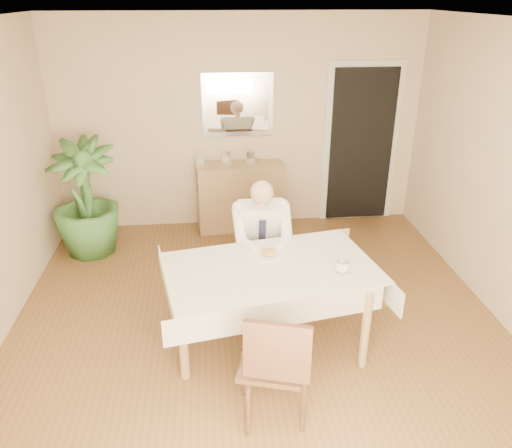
{
  "coord_description": "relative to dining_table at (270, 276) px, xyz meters",
  "views": [
    {
      "loc": [
        -0.38,
        -3.57,
        2.79
      ],
      "look_at": [
        0.0,
        0.35,
        0.95
      ],
      "focal_mm": 35.0,
      "sensor_mm": 36.0,
      "label": 1
    }
  ],
  "objects": [
    {
      "name": "photo_frame_left",
      "position": [
        -0.57,
        2.41,
        0.26
      ],
      "size": [
        0.1,
        0.02,
        0.14
      ],
      "primitive_type": "cube",
      "color": "silver",
      "rests_on": "sideboard"
    },
    {
      "name": "coffee_mug",
      "position": [
        0.56,
        -0.13,
        0.13
      ],
      "size": [
        0.14,
        0.14,
        0.1
      ],
      "primitive_type": "imported",
      "rotation": [
        0.0,
        0.0,
        0.12
      ],
      "color": "white",
      "rests_on": "dining_table"
    },
    {
      "name": "photo_frame_center",
      "position": [
        -0.26,
        2.47,
        0.26
      ],
      "size": [
        0.1,
        0.02,
        0.14
      ],
      "primitive_type": "cube",
      "color": "silver",
      "rests_on": "sideboard"
    },
    {
      "name": "potted_palm",
      "position": [
        -1.88,
        1.88,
        0.0
      ],
      "size": [
        0.82,
        0.82,
        1.35
      ],
      "primitive_type": "imported",
      "rotation": [
        0.0,
        0.0,
        -0.09
      ],
      "color": "#2E5724",
      "rests_on": "ground"
    },
    {
      "name": "photo_frame_right",
      "position": [
        0.05,
        2.42,
        0.26
      ],
      "size": [
        0.1,
        0.02,
        0.14
      ],
      "primitive_type": "cube",
      "color": "silver",
      "rests_on": "sideboard"
    },
    {
      "name": "chair_near",
      "position": [
        -0.08,
        -0.89,
        -0.14
      ],
      "size": [
        0.54,
        0.55,
        0.93
      ],
      "rotation": [
        0.0,
        0.0,
        -0.28
      ],
      "color": "#3B2115",
      "rests_on": "ground"
    },
    {
      "name": "chair_far",
      "position": [
        0.0,
        0.88,
        -0.18
      ],
      "size": [
        0.43,
        0.43,
        0.87
      ],
      "rotation": [
        0.0,
        0.0,
        -0.05
      ],
      "color": "#3B2115",
      "rests_on": "ground"
    },
    {
      "name": "fork",
      "position": [
        -0.03,
        0.14,
        0.11
      ],
      "size": [
        0.01,
        0.13,
        0.01
      ],
      "primitive_type": "cylinder",
      "rotation": [
        1.57,
        0.0,
        0.0
      ],
      "color": "silver",
      "rests_on": "dining_table"
    },
    {
      "name": "mirror",
      "position": [
        -0.1,
        2.54,
        0.88
      ],
      "size": [
        0.86,
        0.04,
        0.76
      ],
      "color": "silver",
      "rests_on": "room"
    },
    {
      "name": "sideboard",
      "position": [
        -0.1,
        2.39,
        -0.24
      ],
      "size": [
        1.1,
        0.47,
        0.86
      ],
      "primitive_type": "cube",
      "rotation": [
        0.0,
        0.0,
        0.1
      ],
      "color": "#96784D",
      "rests_on": "ground"
    },
    {
      "name": "dining_table",
      "position": [
        0.0,
        0.0,
        0.0
      ],
      "size": [
        1.9,
        1.33,
        0.75
      ],
      "rotation": [
        0.0,
        0.0,
        0.19
      ],
      "color": "#96784D",
      "rests_on": "ground"
    },
    {
      "name": "plate",
      "position": [
        0.01,
        0.2,
        0.09
      ],
      "size": [
        0.26,
        0.26,
        0.02
      ],
      "primitive_type": "cylinder",
      "color": "white",
      "rests_on": "dining_table"
    },
    {
      "name": "knife",
      "position": [
        0.05,
        0.14,
        0.11
      ],
      "size": [
        0.01,
        0.13,
        0.01
      ],
      "primitive_type": "cylinder",
      "rotation": [
        1.57,
        0.0,
        0.0
      ],
      "color": "silver",
      "rests_on": "dining_table"
    },
    {
      "name": "room",
      "position": [
        -0.08,
        0.07,
        0.63
      ],
      "size": [
        5.0,
        5.02,
        2.6
      ],
      "color": "brown",
      "rests_on": "ground"
    },
    {
      "name": "food",
      "position": [
        0.01,
        0.2,
        0.11
      ],
      "size": [
        0.14,
        0.14,
        0.06
      ],
      "primitive_type": "ellipsoid",
      "color": "olive",
      "rests_on": "dining_table"
    },
    {
      "name": "doorway",
      "position": [
        1.47,
        2.53,
        0.33
      ],
      "size": [
        0.96,
        0.07,
        2.1
      ],
      "color": "silver",
      "rests_on": "ground"
    },
    {
      "name": "seated_man",
      "position": [
        0.0,
        0.59,
        0.02
      ],
      "size": [
        0.48,
        0.72,
        1.24
      ],
      "color": "white",
      "rests_on": "ground"
    }
  ]
}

